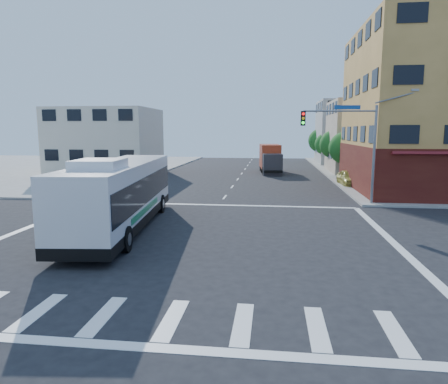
# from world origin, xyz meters

# --- Properties ---
(ground) EXTENTS (120.00, 120.00, 0.00)m
(ground) POSITION_xyz_m (0.00, 0.00, 0.00)
(ground) COLOR black
(ground) RESTS_ON ground
(sidewalk_nw) EXTENTS (50.00, 50.00, 0.15)m
(sidewalk_nw) POSITION_xyz_m (-35.00, 35.00, 0.07)
(sidewalk_nw) COLOR gray
(sidewalk_nw) RESTS_ON ground
(building_east_near) EXTENTS (12.06, 10.06, 9.00)m
(building_east_near) POSITION_xyz_m (16.98, 33.98, 4.51)
(building_east_near) COLOR #C6B297
(building_east_near) RESTS_ON ground
(building_east_far) EXTENTS (12.06, 10.06, 10.00)m
(building_east_far) POSITION_xyz_m (16.98, 47.98, 5.01)
(building_east_far) COLOR #A4A59F
(building_east_far) RESTS_ON ground
(building_west) EXTENTS (12.06, 10.06, 8.00)m
(building_west) POSITION_xyz_m (-17.02, 29.98, 4.01)
(building_west) COLOR beige
(building_west) RESTS_ON ground
(signal_mast_ne) EXTENTS (7.91, 1.13, 8.07)m
(signal_mast_ne) POSITION_xyz_m (9.08, 10.62, 4.98)
(signal_mast_ne) COLOR slate
(signal_mast_ne) RESTS_ON ground
(street_tree_a) EXTENTS (3.60, 3.60, 5.53)m
(street_tree_a) POSITION_xyz_m (11.90, 27.92, 3.59)
(street_tree_a) COLOR #3B2515
(street_tree_a) RESTS_ON ground
(street_tree_b) EXTENTS (3.80, 3.80, 5.79)m
(street_tree_b) POSITION_xyz_m (11.90, 35.92, 3.75)
(street_tree_b) COLOR #3B2515
(street_tree_b) RESTS_ON ground
(street_tree_c) EXTENTS (3.40, 3.40, 5.29)m
(street_tree_c) POSITION_xyz_m (11.90, 43.92, 3.46)
(street_tree_c) COLOR #3B2515
(street_tree_c) RESTS_ON ground
(street_tree_d) EXTENTS (4.00, 4.00, 6.03)m
(street_tree_d) POSITION_xyz_m (11.90, 51.92, 3.88)
(street_tree_d) COLOR #3B2515
(street_tree_d) RESTS_ON ground
(transit_bus) EXTENTS (4.17, 13.66, 3.98)m
(transit_bus) POSITION_xyz_m (-4.29, 2.05, 1.95)
(transit_bus) COLOR black
(transit_bus) RESTS_ON ground
(box_truck) EXTENTS (2.98, 8.02, 3.53)m
(box_truck) POSITION_xyz_m (3.50, 32.37, 1.71)
(box_truck) COLOR #2B2A30
(box_truck) RESTS_ON ground
(parked_car) EXTENTS (2.03, 4.51, 1.50)m
(parked_car) POSITION_xyz_m (11.15, 21.20, 0.75)
(parked_car) COLOR gold
(parked_car) RESTS_ON ground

